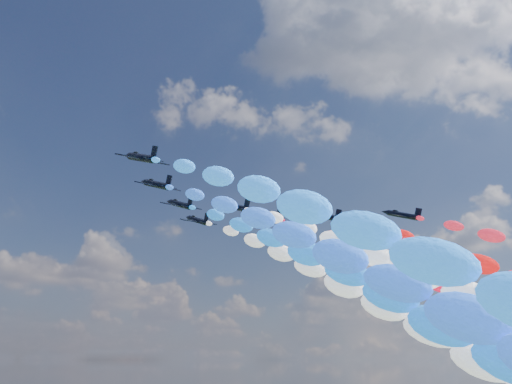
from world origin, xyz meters
TOP-DOWN VIEW (x-y plane):
  - jet_0 at (-33.42, -7.75)m, footprint 8.83×12.04m
  - trail_0 at (-33.42, -67.94)m, footprint 7.17×118.05m
  - jet_1 at (-22.99, 5.31)m, footprint 9.32×12.39m
  - trail_1 at (-22.99, -54.88)m, footprint 7.17×118.05m
  - jet_2 at (-10.94, 16.24)m, footprint 9.08×12.22m
  - trail_2 at (-10.94, -43.95)m, footprint 7.17×118.05m
  - jet_3 at (-0.51, 10.87)m, footprint 9.45×12.49m
  - trail_3 at (-0.51, -49.32)m, footprint 7.17×118.05m
  - jet_4 at (0.97, 27.50)m, footprint 9.57×12.57m
  - trail_4 at (0.97, -32.69)m, footprint 7.17×118.05m
  - jet_5 at (11.71, 14.24)m, footprint 9.19×12.30m
  - jet_6 at (21.51, 5.50)m, footprint 9.39×12.44m
  - jet_7 at (34.58, -6.50)m, footprint 9.56×12.57m

SIDE VIEW (x-z plane):
  - trail_0 at x=-33.42m, z-range 32.42..94.34m
  - trail_1 at x=-22.99m, z-range 32.42..94.34m
  - trail_2 at x=-10.94m, z-range 32.42..94.34m
  - trail_3 at x=-0.51m, z-range 32.42..94.34m
  - trail_4 at x=0.97m, z-range 32.42..94.34m
  - jet_0 at x=-33.42m, z-range 89.24..95.33m
  - jet_1 at x=-22.99m, z-range 89.24..95.33m
  - jet_2 at x=-10.94m, z-range 89.24..95.33m
  - jet_3 at x=-0.51m, z-range 89.24..95.33m
  - jet_4 at x=0.97m, z-range 89.24..95.33m
  - jet_5 at x=11.71m, z-range 89.24..95.33m
  - jet_6 at x=21.51m, z-range 89.24..95.33m
  - jet_7 at x=34.58m, z-range 89.24..95.33m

